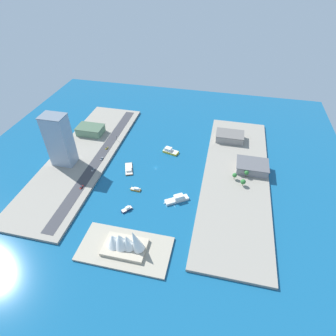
{
  "coord_description": "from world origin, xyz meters",
  "views": [
    {
      "loc": [
        -67.29,
        234.91,
        202.11
      ],
      "look_at": [
        -14.98,
        2.01,
        3.46
      ],
      "focal_mm": 29.36,
      "sensor_mm": 36.0,
      "label": 1
    }
  ],
  "objects_px": {
    "water_taxi_orange": "(136,189)",
    "pickup_red": "(81,187)",
    "patrol_launch_navy": "(127,209)",
    "warehouse_low_gray": "(252,166)",
    "terminal_long_green": "(90,130)",
    "ferry_yellow_fast": "(170,151)",
    "taxi_yellow_cab": "(107,148)",
    "ferry_white_commuter": "(177,199)",
    "tower_tall_glass": "(59,140)",
    "opera_landmark": "(124,242)",
    "barge_flat_brown": "(129,169)",
    "carpark_squat_concrete": "(230,137)",
    "sedan_silver": "(102,159)",
    "van_white": "(93,170)",
    "traffic_light_waterfront": "(117,138)"
  },
  "relations": [
    {
      "from": "opera_landmark",
      "to": "sedan_silver",
      "type": "bearing_deg",
      "value": -58.24
    },
    {
      "from": "carpark_squat_concrete",
      "to": "van_white",
      "type": "height_order",
      "value": "carpark_squat_concrete"
    },
    {
      "from": "patrol_launch_navy",
      "to": "pickup_red",
      "type": "bearing_deg",
      "value": -16.99
    },
    {
      "from": "terminal_long_green",
      "to": "carpark_squat_concrete",
      "type": "bearing_deg",
      "value": -172.05
    },
    {
      "from": "warehouse_low_gray",
      "to": "opera_landmark",
      "type": "distance_m",
      "value": 165.65
    },
    {
      "from": "warehouse_low_gray",
      "to": "ferry_white_commuter",
      "type": "bearing_deg",
      "value": 40.74
    },
    {
      "from": "terminal_long_green",
      "to": "opera_landmark",
      "type": "distance_m",
      "value": 189.64
    },
    {
      "from": "barge_flat_brown",
      "to": "water_taxi_orange",
      "type": "xyz_separation_m",
      "value": [
        -17.76,
        30.12,
        0.16
      ]
    },
    {
      "from": "patrol_launch_navy",
      "to": "terminal_long_green",
      "type": "relative_size",
      "value": 0.33
    },
    {
      "from": "terminal_long_green",
      "to": "warehouse_low_gray",
      "type": "height_order",
      "value": "terminal_long_green"
    },
    {
      "from": "pickup_red",
      "to": "opera_landmark",
      "type": "height_order",
      "value": "opera_landmark"
    },
    {
      "from": "ferry_yellow_fast",
      "to": "traffic_light_waterfront",
      "type": "height_order",
      "value": "traffic_light_waterfront"
    },
    {
      "from": "barge_flat_brown",
      "to": "terminal_long_green",
      "type": "height_order",
      "value": "terminal_long_green"
    },
    {
      "from": "warehouse_low_gray",
      "to": "sedan_silver",
      "type": "xyz_separation_m",
      "value": [
        172.19,
        19.44,
        -3.73
      ]
    },
    {
      "from": "patrol_launch_navy",
      "to": "warehouse_low_gray",
      "type": "relative_size",
      "value": 0.32
    },
    {
      "from": "ferry_yellow_fast",
      "to": "patrol_launch_navy",
      "type": "xyz_separation_m",
      "value": [
        20.98,
        101.39,
        -0.9
      ]
    },
    {
      "from": "van_white",
      "to": "taxi_yellow_cab",
      "type": "height_order",
      "value": "taxi_yellow_cab"
    },
    {
      "from": "ferry_white_commuter",
      "to": "opera_landmark",
      "type": "xyz_separation_m",
      "value": [
        31.95,
        65.33,
        7.93
      ]
    },
    {
      "from": "patrol_launch_navy",
      "to": "tower_tall_glass",
      "type": "distance_m",
      "value": 111.32
    },
    {
      "from": "tower_tall_glass",
      "to": "sedan_silver",
      "type": "bearing_deg",
      "value": -160.11
    },
    {
      "from": "patrol_launch_navy",
      "to": "barge_flat_brown",
      "type": "bearing_deg",
      "value": -72.95
    },
    {
      "from": "ferry_white_commuter",
      "to": "ferry_yellow_fast",
      "type": "distance_m",
      "value": 81.95
    },
    {
      "from": "ferry_white_commuter",
      "to": "patrol_launch_navy",
      "type": "bearing_deg",
      "value": 27.06
    },
    {
      "from": "warehouse_low_gray",
      "to": "van_white",
      "type": "height_order",
      "value": "warehouse_low_gray"
    },
    {
      "from": "tower_tall_glass",
      "to": "warehouse_low_gray",
      "type": "bearing_deg",
      "value": -170.98
    },
    {
      "from": "patrol_launch_navy",
      "to": "sedan_silver",
      "type": "distance_m",
      "value": 85.7
    },
    {
      "from": "terminal_long_green",
      "to": "ferry_yellow_fast",
      "type": "bearing_deg",
      "value": 172.37
    },
    {
      "from": "water_taxi_orange",
      "to": "taxi_yellow_cab",
      "type": "relative_size",
      "value": 2.58
    },
    {
      "from": "warehouse_low_gray",
      "to": "opera_landmark",
      "type": "bearing_deg",
      "value": 50.7
    },
    {
      "from": "patrol_launch_navy",
      "to": "ferry_white_commuter",
      "type": "bearing_deg",
      "value": -152.94
    },
    {
      "from": "ferry_white_commuter",
      "to": "pickup_red",
      "type": "distance_m",
      "value": 100.86
    },
    {
      "from": "carpark_squat_concrete",
      "to": "taxi_yellow_cab",
      "type": "distance_m",
      "value": 156.84
    },
    {
      "from": "barge_flat_brown",
      "to": "taxi_yellow_cab",
      "type": "xyz_separation_m",
      "value": [
        38.76,
        -29.59,
        2.51
      ]
    },
    {
      "from": "barge_flat_brown",
      "to": "van_white",
      "type": "xyz_separation_m",
      "value": [
        37.76,
        12.58,
        2.5
      ]
    },
    {
      "from": "water_taxi_orange",
      "to": "pickup_red",
      "type": "height_order",
      "value": "pickup_red"
    },
    {
      "from": "tower_tall_glass",
      "to": "terminal_long_green",
      "type": "xyz_separation_m",
      "value": [
        -2.15,
        -63.89,
        -25.2
      ]
    },
    {
      "from": "terminal_long_green",
      "to": "sedan_silver",
      "type": "height_order",
      "value": "terminal_long_green"
    },
    {
      "from": "water_taxi_orange",
      "to": "opera_landmark",
      "type": "xyz_separation_m",
      "value": [
        -13.45,
        70.51,
        8.99
      ]
    },
    {
      "from": "opera_landmark",
      "to": "ferry_yellow_fast",
      "type": "bearing_deg",
      "value": -93.06
    },
    {
      "from": "pickup_red",
      "to": "warehouse_low_gray",
      "type": "bearing_deg",
      "value": -158.32
    },
    {
      "from": "carpark_squat_concrete",
      "to": "traffic_light_waterfront",
      "type": "xyz_separation_m",
      "value": [
        141.37,
        34.24,
        -0.4
      ]
    },
    {
      "from": "patrol_launch_navy",
      "to": "van_white",
      "type": "relative_size",
      "value": 2.21
    },
    {
      "from": "barge_flat_brown",
      "to": "patrol_launch_navy",
      "type": "relative_size",
      "value": 2.08
    },
    {
      "from": "ferry_white_commuter",
      "to": "ferry_yellow_fast",
      "type": "xyz_separation_m",
      "value": [
        24.27,
        -78.27,
        -0.2
      ]
    },
    {
      "from": "terminal_long_green",
      "to": "traffic_light_waterfront",
      "type": "xyz_separation_m",
      "value": [
        -39.96,
        8.9,
        -0.9
      ]
    },
    {
      "from": "warehouse_low_gray",
      "to": "van_white",
      "type": "bearing_deg",
      "value": 12.99
    },
    {
      "from": "patrol_launch_navy",
      "to": "opera_landmark",
      "type": "relative_size",
      "value": 0.31
    },
    {
      "from": "traffic_light_waterfront",
      "to": "opera_landmark",
      "type": "height_order",
      "value": "opera_landmark"
    },
    {
      "from": "warehouse_low_gray",
      "to": "water_taxi_orange",
      "type": "bearing_deg",
      "value": 25.98
    },
    {
      "from": "barge_flat_brown",
      "to": "warehouse_low_gray",
      "type": "relative_size",
      "value": 0.66
    }
  ]
}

